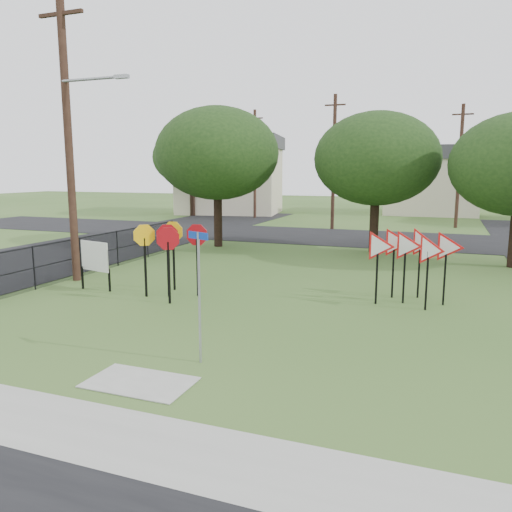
{
  "coord_description": "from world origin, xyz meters",
  "views": [
    {
      "loc": [
        5.21,
        -9.94,
        3.96
      ],
      "look_at": [
        0.31,
        3.0,
        1.6
      ],
      "focal_mm": 35.0,
      "sensor_mm": 36.0,
      "label": 1
    }
  ],
  "objects_px": {
    "yield_sign_cluster": "(412,249)",
    "info_board": "(95,258)",
    "stop_sign_cluster": "(170,242)",
    "street_name_sign": "(199,288)"
  },
  "relations": [
    {
      "from": "yield_sign_cluster",
      "to": "stop_sign_cluster",
      "type": "bearing_deg",
      "value": -165.45
    },
    {
      "from": "stop_sign_cluster",
      "to": "info_board",
      "type": "xyz_separation_m",
      "value": [
        -2.81,
        -0.16,
        -0.65
      ]
    },
    {
      "from": "street_name_sign",
      "to": "info_board",
      "type": "relative_size",
      "value": 1.66
    },
    {
      "from": "yield_sign_cluster",
      "to": "info_board",
      "type": "height_order",
      "value": "yield_sign_cluster"
    },
    {
      "from": "street_name_sign",
      "to": "stop_sign_cluster",
      "type": "relative_size",
      "value": 1.18
    },
    {
      "from": "street_name_sign",
      "to": "info_board",
      "type": "height_order",
      "value": "street_name_sign"
    },
    {
      "from": "stop_sign_cluster",
      "to": "info_board",
      "type": "bearing_deg",
      "value": -176.69
    },
    {
      "from": "street_name_sign",
      "to": "stop_sign_cluster",
      "type": "bearing_deg",
      "value": 126.1
    },
    {
      "from": "street_name_sign",
      "to": "yield_sign_cluster",
      "type": "height_order",
      "value": "street_name_sign"
    },
    {
      "from": "stop_sign_cluster",
      "to": "info_board",
      "type": "distance_m",
      "value": 2.89
    }
  ]
}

